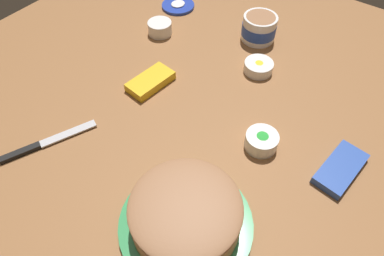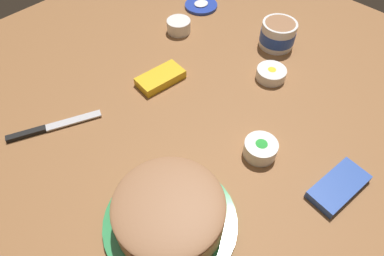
% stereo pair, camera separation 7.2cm
% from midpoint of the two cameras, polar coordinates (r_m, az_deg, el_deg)
% --- Properties ---
extents(ground_plane, '(1.54, 1.54, 0.00)m').
position_cam_midpoint_polar(ground_plane, '(0.93, -1.81, 4.49)').
color(ground_plane, '#936038').
extents(frosted_cake, '(0.28, 0.28, 0.10)m').
position_cam_midpoint_polar(frosted_cake, '(0.69, -4.18, -14.74)').
color(frosted_cake, '#339351').
rests_on(frosted_cake, ground_plane).
extents(frosting_tub, '(0.11, 0.11, 0.08)m').
position_cam_midpoint_polar(frosting_tub, '(1.13, 9.37, 16.31)').
color(frosting_tub, white).
rests_on(frosting_tub, ground_plane).
extents(frosting_tub_lid, '(0.12, 0.12, 0.02)m').
position_cam_midpoint_polar(frosting_tub_lid, '(1.30, -4.06, 19.88)').
color(frosting_tub_lid, '#233DAD').
rests_on(frosting_tub_lid, ground_plane).
extents(spreading_knife, '(0.22, 0.11, 0.01)m').
position_cam_midpoint_polar(spreading_knife, '(0.92, -26.29, -2.67)').
color(spreading_knife, silver).
rests_on(spreading_knife, ground_plane).
extents(sprinkle_bowl_green, '(0.08, 0.08, 0.04)m').
position_cam_midpoint_polar(sprinkle_bowl_green, '(0.82, 9.22, -2.22)').
color(sprinkle_bowl_green, white).
rests_on(sprinkle_bowl_green, ground_plane).
extents(sprinkle_bowl_yellow, '(0.09, 0.09, 0.03)m').
position_cam_midpoint_polar(sprinkle_bowl_yellow, '(1.02, 9.16, 10.11)').
color(sprinkle_bowl_yellow, white).
rests_on(sprinkle_bowl_yellow, ground_plane).
extents(sprinkle_bowl_pink, '(0.08, 0.08, 0.04)m').
position_cam_midpoint_polar(sprinkle_bowl_pink, '(1.16, -7.30, 16.42)').
color(sprinkle_bowl_pink, white).
rests_on(sprinkle_bowl_pink, ground_plane).
extents(candy_box_lower, '(0.14, 0.08, 0.03)m').
position_cam_midpoint_polar(candy_box_lower, '(0.98, -9.14, 7.66)').
color(candy_box_lower, yellow).
rests_on(candy_box_lower, ground_plane).
extents(candy_box_upper, '(0.15, 0.09, 0.02)m').
position_cam_midpoint_polar(candy_box_upper, '(0.84, 21.55, -6.53)').
color(candy_box_upper, '#2D51B2').
rests_on(candy_box_upper, ground_plane).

